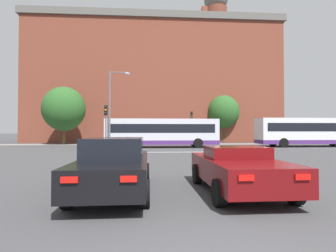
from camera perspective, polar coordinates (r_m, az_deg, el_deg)
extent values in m
cube|color=silver|center=(21.67, -1.53, -5.72)|extent=(7.22, 0.30, 0.01)
cube|color=gray|center=(34.86, -2.44, -3.98)|extent=(68.03, 2.50, 0.01)
cube|color=brown|center=(46.92, -2.89, 8.31)|extent=(39.69, 14.57, 18.87)
cube|color=#5B5954|center=(49.54, -2.87, 19.76)|extent=(40.49, 15.15, 1.07)
cube|color=brown|center=(54.52, -20.26, 19.83)|extent=(0.90, 0.90, 2.50)
cube|color=brown|center=(51.76, -11.74, 20.96)|extent=(0.90, 0.90, 2.50)
cube|color=brown|center=(49.08, -2.26, 22.21)|extent=(0.90, 0.90, 2.50)
cube|color=brown|center=(47.77, 7.93, 22.90)|extent=(0.90, 0.90, 2.50)
cube|color=brown|center=(53.51, 15.16, 20.21)|extent=(0.90, 0.90, 2.50)
cylinder|color=brown|center=(51.88, 10.40, 21.84)|extent=(3.89, 3.89, 4.07)
sphere|color=#5B5954|center=(53.42, 10.39, 25.45)|extent=(4.32, 4.32, 4.32)
cube|color=black|center=(7.64, -11.40, -9.24)|extent=(1.82, 4.87, 0.67)
cube|color=black|center=(7.53, -11.43, -4.68)|extent=(1.55, 2.20, 0.56)
cylinder|color=black|center=(9.29, -15.57, -9.84)|extent=(0.23, 0.64, 0.64)
cylinder|color=black|center=(9.12, -4.82, -10.05)|extent=(0.23, 0.64, 0.64)
cylinder|color=black|center=(6.41, -20.95, -13.79)|extent=(0.23, 0.64, 0.64)
cylinder|color=black|center=(6.16, -5.03, -14.39)|extent=(0.23, 0.64, 0.64)
cube|color=red|center=(5.34, -20.68, -10.89)|extent=(0.32, 0.05, 0.12)
cube|color=red|center=(5.15, -8.58, -11.33)|extent=(0.32, 0.05, 0.12)
cube|color=#600C0F|center=(7.77, 14.91, -9.17)|extent=(1.94, 4.31, 0.64)
cube|color=#600C0F|center=(7.82, 14.63, -5.54)|extent=(1.65, 1.31, 0.33)
cylinder|color=black|center=(8.86, 6.33, -10.31)|extent=(0.23, 0.64, 0.64)
cylinder|color=black|center=(9.37, 17.51, -9.76)|extent=(0.23, 0.64, 0.64)
cylinder|color=black|center=(6.31, 11.03, -14.05)|extent=(0.23, 0.64, 0.64)
cylinder|color=black|center=(7.01, 25.90, -12.65)|extent=(0.23, 0.64, 0.64)
cube|color=red|center=(5.54, 16.65, -10.76)|extent=(0.32, 0.05, 0.12)
cube|color=red|center=(6.06, 27.25, -9.85)|extent=(0.32, 0.05, 0.12)
cube|color=silver|center=(27.84, -1.31, -1.24)|extent=(11.78, 2.46, 2.67)
cube|color=#4C2870|center=(27.86, -1.31, -3.53)|extent=(11.80, 2.48, 0.44)
cube|color=black|center=(27.84, -1.31, -0.55)|extent=(10.84, 2.49, 0.90)
cylinder|color=black|center=(29.43, 5.72, -3.53)|extent=(1.00, 0.28, 1.00)
cylinder|color=black|center=(27.10, 6.56, -3.74)|extent=(1.00, 0.28, 1.00)
cylinder|color=black|center=(29.11, -8.63, -3.55)|extent=(1.00, 0.28, 1.00)
cylinder|color=black|center=(26.76, -9.05, -3.77)|extent=(1.00, 0.28, 1.00)
cube|color=silver|center=(33.26, 28.39, -0.96)|extent=(11.70, 2.55, 2.82)
cube|color=#4C2870|center=(33.28, 28.41, -3.00)|extent=(11.72, 2.57, 0.44)
cube|color=black|center=(33.26, 28.38, -0.26)|extent=(10.76, 2.58, 0.90)
cylinder|color=black|center=(36.33, 32.21, -2.91)|extent=(1.00, 0.28, 1.00)
cylinder|color=black|center=(32.59, 21.85, -3.22)|extent=(1.00, 0.28, 1.00)
cylinder|color=black|center=(30.41, 23.86, -3.37)|extent=(1.00, 0.28, 1.00)
cylinder|color=slate|center=(34.35, 5.16, -1.10)|extent=(0.12, 0.12, 3.51)
cube|color=black|center=(34.42, 5.15, 2.49)|extent=(0.26, 0.20, 0.80)
sphere|color=black|center=(34.31, 5.18, 2.93)|extent=(0.17, 0.17, 0.17)
sphere|color=black|center=(34.29, 5.19, 2.50)|extent=(0.17, 0.17, 0.17)
sphere|color=#1ED14C|center=(34.28, 5.19, 2.08)|extent=(0.17, 0.17, 0.17)
cylinder|color=slate|center=(22.28, -13.39, -1.60)|extent=(0.12, 0.12, 3.09)
cube|color=black|center=(22.35, -13.37, 3.39)|extent=(0.26, 0.20, 0.80)
sphere|color=black|center=(22.24, -13.42, 4.07)|extent=(0.17, 0.17, 0.17)
sphere|color=orange|center=(22.22, -13.43, 3.42)|extent=(0.17, 0.17, 0.17)
sphere|color=black|center=(22.20, -13.43, 2.76)|extent=(0.17, 0.17, 0.17)
cylinder|color=slate|center=(26.15, -12.58, 3.46)|extent=(0.16, 0.16, 7.63)
cylinder|color=slate|center=(26.58, -10.71, 11.37)|extent=(1.68, 0.10, 0.10)
ellipsoid|color=#B2B2B7|center=(26.48, -8.87, 11.20)|extent=(0.50, 0.36, 0.22)
cylinder|color=brown|center=(35.72, 9.66, -3.21)|extent=(0.13, 0.13, 0.86)
cylinder|color=brown|center=(35.60, 9.85, -3.22)|extent=(0.13, 0.13, 0.86)
cube|color=olive|center=(35.64, 9.75, -1.98)|extent=(0.39, 0.46, 0.68)
sphere|color=tan|center=(35.64, 9.75, -1.23)|extent=(0.26, 0.26, 0.26)
cylinder|color=brown|center=(34.81, -7.70, -3.36)|extent=(0.13, 0.13, 0.75)
cylinder|color=brown|center=(34.95, -7.84, -3.35)|extent=(0.13, 0.13, 0.75)
cube|color=navy|center=(34.86, -7.77, -2.25)|extent=(0.40, 0.45, 0.60)
sphere|color=tan|center=(34.86, -7.77, -1.57)|extent=(0.23, 0.23, 0.23)
cylinder|color=brown|center=(34.24, -7.86, -3.30)|extent=(0.13, 0.13, 0.87)
cylinder|color=brown|center=(34.22, -7.57, -3.30)|extent=(0.13, 0.13, 0.87)
cube|color=olive|center=(34.21, -7.71, -2.00)|extent=(0.40, 0.22, 0.69)
sphere|color=tan|center=(34.21, -7.71, -1.20)|extent=(0.26, 0.26, 0.26)
cylinder|color=#4C3823|center=(40.62, 11.96, -1.70)|extent=(0.36, 0.36, 2.63)
ellipsoid|color=#285623|center=(40.72, 11.94, 3.02)|extent=(4.79, 4.79, 5.03)
cylinder|color=#4C3823|center=(36.51, -21.76, -1.96)|extent=(0.36, 0.36, 2.32)
ellipsoid|color=#285623|center=(36.62, -21.72, 3.49)|extent=(5.45, 5.45, 5.72)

